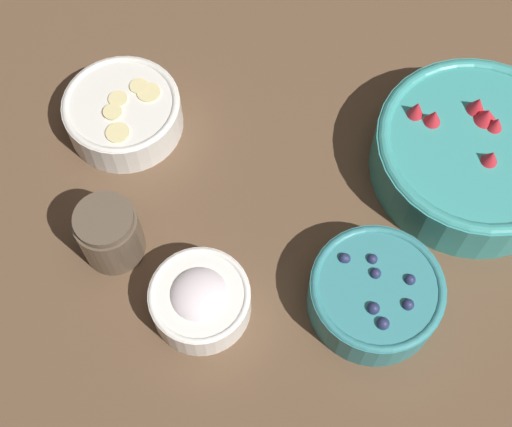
% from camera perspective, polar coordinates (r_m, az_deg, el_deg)
% --- Properties ---
extents(ground_plane, '(4.00, 4.00, 0.00)m').
position_cam_1_polar(ground_plane, '(0.93, 3.82, 1.13)').
color(ground_plane, brown).
extents(bowl_strawberries, '(0.26, 0.26, 0.09)m').
position_cam_1_polar(bowl_strawberries, '(0.96, 17.15, 4.72)').
color(bowl_strawberries, teal).
rests_on(bowl_strawberries, ground_plane).
extents(bowl_blueberries, '(0.16, 0.16, 0.06)m').
position_cam_1_polar(bowl_blueberries, '(0.85, 9.54, -6.31)').
color(bowl_blueberries, teal).
rests_on(bowl_blueberries, ground_plane).
extents(bowl_bananas, '(0.16, 0.16, 0.05)m').
position_cam_1_polar(bowl_bananas, '(0.98, -10.59, 8.00)').
color(bowl_bananas, silver).
rests_on(bowl_bananas, ground_plane).
extents(bowl_cream, '(0.12, 0.12, 0.06)m').
position_cam_1_polar(bowl_cream, '(0.84, -4.49, -6.85)').
color(bowl_cream, white).
rests_on(bowl_cream, ground_plane).
extents(jar_chocolate, '(0.08, 0.08, 0.09)m').
position_cam_1_polar(jar_chocolate, '(0.88, -11.61, -1.64)').
color(jar_chocolate, brown).
rests_on(jar_chocolate, ground_plane).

